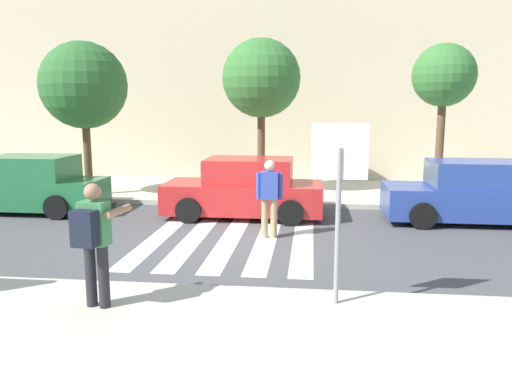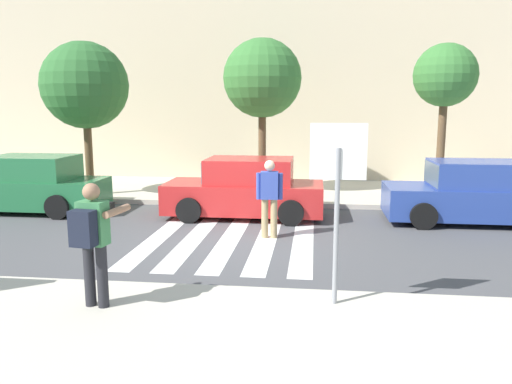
% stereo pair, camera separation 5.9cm
% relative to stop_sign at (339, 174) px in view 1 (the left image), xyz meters
% --- Properties ---
extents(ground_plane, '(120.00, 120.00, 0.00)m').
position_rel_stop_sign_xyz_m(ground_plane, '(-2.12, 3.69, -1.97)').
color(ground_plane, '#4C4C4F').
extents(sidewalk_far, '(60.00, 4.80, 0.14)m').
position_rel_stop_sign_xyz_m(sidewalk_far, '(-2.12, 9.69, -1.90)').
color(sidewalk_far, beige).
rests_on(sidewalk_far, ground).
extents(building_facade_far, '(56.00, 4.00, 7.80)m').
position_rel_stop_sign_xyz_m(building_facade_far, '(-2.12, 14.09, 1.93)').
color(building_facade_far, beige).
rests_on(building_facade_far, ground).
extents(crosswalk_stripe_0, '(0.44, 5.20, 0.01)m').
position_rel_stop_sign_xyz_m(crosswalk_stripe_0, '(-3.72, 3.89, -1.97)').
color(crosswalk_stripe_0, silver).
rests_on(crosswalk_stripe_0, ground).
extents(crosswalk_stripe_1, '(0.44, 5.20, 0.01)m').
position_rel_stop_sign_xyz_m(crosswalk_stripe_1, '(-2.92, 3.89, -1.97)').
color(crosswalk_stripe_1, silver).
rests_on(crosswalk_stripe_1, ground).
extents(crosswalk_stripe_2, '(0.44, 5.20, 0.01)m').
position_rel_stop_sign_xyz_m(crosswalk_stripe_2, '(-2.12, 3.89, -1.97)').
color(crosswalk_stripe_2, silver).
rests_on(crosswalk_stripe_2, ground).
extents(crosswalk_stripe_3, '(0.44, 5.20, 0.01)m').
position_rel_stop_sign_xyz_m(crosswalk_stripe_3, '(-1.32, 3.89, -1.97)').
color(crosswalk_stripe_3, silver).
rests_on(crosswalk_stripe_3, ground).
extents(crosswalk_stripe_4, '(0.44, 5.20, 0.01)m').
position_rel_stop_sign_xyz_m(crosswalk_stripe_4, '(-0.52, 3.89, -1.97)').
color(crosswalk_stripe_4, silver).
rests_on(crosswalk_stripe_4, ground).
extents(stop_sign, '(0.76, 0.08, 2.52)m').
position_rel_stop_sign_xyz_m(stop_sign, '(0.00, 0.00, 0.00)').
color(stop_sign, gray).
rests_on(stop_sign, sidewalk_near).
extents(photographer_with_backpack, '(0.66, 0.90, 1.72)m').
position_rel_stop_sign_xyz_m(photographer_with_backpack, '(-3.28, -0.53, -0.80)').
color(photographer_with_backpack, '#232328').
rests_on(photographer_with_backpack, sidewalk_near).
extents(pedestrian_crossing, '(0.58, 0.26, 1.72)m').
position_rel_stop_sign_xyz_m(pedestrian_crossing, '(-1.28, 3.93, -1.00)').
color(pedestrian_crossing, tan).
rests_on(pedestrian_crossing, ground).
extents(parked_car_green, '(4.10, 1.92, 1.55)m').
position_rel_stop_sign_xyz_m(parked_car_green, '(-8.10, 5.99, -1.25)').
color(parked_car_green, '#236B3D').
rests_on(parked_car_green, ground).
extents(parked_car_red, '(4.10, 1.92, 1.55)m').
position_rel_stop_sign_xyz_m(parked_car_red, '(-2.09, 5.99, -1.25)').
color(parked_car_red, red).
rests_on(parked_car_red, ground).
extents(parked_car_blue, '(4.10, 1.92, 1.55)m').
position_rel_stop_sign_xyz_m(parked_car_blue, '(3.58, 5.99, -1.25)').
color(parked_car_blue, '#284293').
rests_on(parked_car_blue, ground).
extents(street_tree_west, '(2.62, 2.62, 4.67)m').
position_rel_stop_sign_xyz_m(street_tree_west, '(-7.27, 7.94, 1.52)').
color(street_tree_west, brown).
rests_on(street_tree_west, sidewalk_far).
extents(street_tree_center, '(2.41, 2.41, 4.80)m').
position_rel_stop_sign_xyz_m(street_tree_center, '(-1.96, 8.85, 1.74)').
color(street_tree_center, brown).
rests_on(street_tree_center, sidewalk_far).
extents(street_tree_east, '(1.85, 1.85, 4.57)m').
position_rel_stop_sign_xyz_m(street_tree_east, '(3.47, 8.86, 1.76)').
color(street_tree_east, brown).
rests_on(street_tree_east, sidewalk_far).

